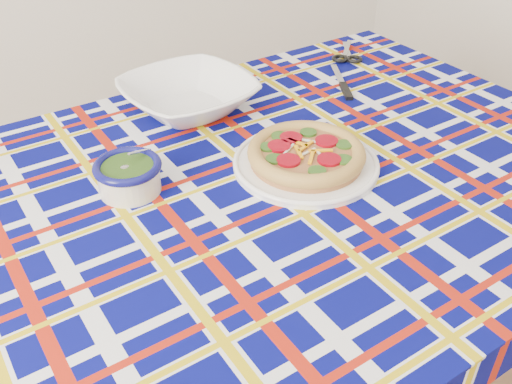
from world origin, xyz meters
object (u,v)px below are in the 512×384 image
pesto_bowl (128,174)px  main_focaccia_plate (306,154)px  dining_table (236,224)px  serving_bowl (189,96)px

pesto_bowl → main_focaccia_plate: bearing=-13.6°
dining_table → pesto_bowl: size_ratio=13.34×
main_focaccia_plate → dining_table: bearing=-175.4°
main_focaccia_plate → serving_bowl: 0.40m
serving_bowl → dining_table: bearing=-98.1°
dining_table → serving_bowl: bearing=75.9°
main_focaccia_plate → serving_bowl: serving_bowl is taller
pesto_bowl → serving_bowl: (0.25, 0.28, -0.00)m
serving_bowl → main_focaccia_plate: bearing=-71.2°
main_focaccia_plate → serving_bowl: (-0.13, 0.37, 0.01)m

